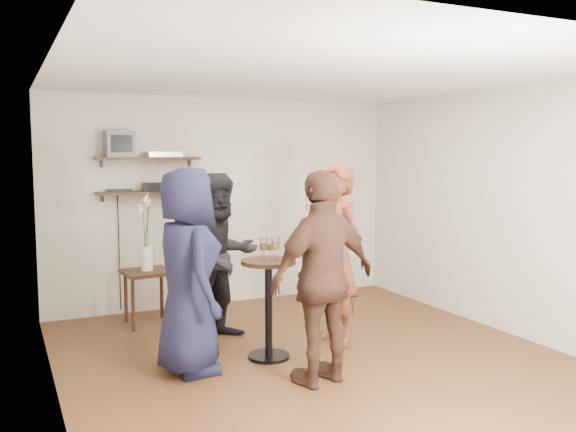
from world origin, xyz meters
The scene contains 18 objects.
room centered at (0.00, 0.00, 1.30)m, with size 4.58×5.08×2.68m.
shelf_upper centered at (-1.00, 2.38, 1.85)m, with size 1.20×0.25×0.04m, color black.
shelf_lower centered at (-1.00, 2.38, 1.45)m, with size 1.20×0.25×0.04m, color black.
crt_monitor centered at (-1.33, 2.38, 2.02)m, with size 0.32×0.30×0.30m, color #59595B.
dvd_deck centered at (-0.82, 2.38, 1.90)m, with size 0.40×0.24×0.06m, color silver.
radio centered at (-0.97, 2.38, 1.52)m, with size 0.22×0.10×0.10m, color black.
power_strip centered at (-1.34, 2.42, 1.48)m, with size 0.30×0.05×0.03m, color black.
side_table centered at (-1.15, 1.91, 0.51)m, with size 0.56×0.56×0.61m.
vase_lilies centered at (-1.15, 1.91, 0.89)m, with size 0.18×0.19×0.88m.
drinks_table centered at (-0.38, 0.30, 0.60)m, with size 0.51×0.51×0.93m.
wine_glass_fl centered at (-0.43, 0.28, 1.08)m, with size 0.07×0.07×0.22m.
wine_glass_fr centered at (-0.32, 0.26, 1.08)m, with size 0.07×0.07×0.22m.
wine_glass_bl centered at (-0.39, 0.37, 1.06)m, with size 0.06×0.06×0.19m.
wine_glass_br centered at (-0.35, 0.32, 1.06)m, with size 0.06×0.06×0.19m.
person_plaid centered at (0.39, 0.40, 0.91)m, with size 0.66×0.43×1.81m, color red.
person_dark centered at (-0.56, 1.06, 0.86)m, with size 0.83×0.65×1.71m, color black.
person_navy centered at (-1.15, 0.28, 0.90)m, with size 0.88×0.57×1.80m, color #161832.
person_brown centered at (-0.21, -0.46, 0.89)m, with size 1.05×0.44×1.78m, color #41261B.
Camera 1 is at (-2.60, -4.79, 1.92)m, focal length 38.00 mm.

